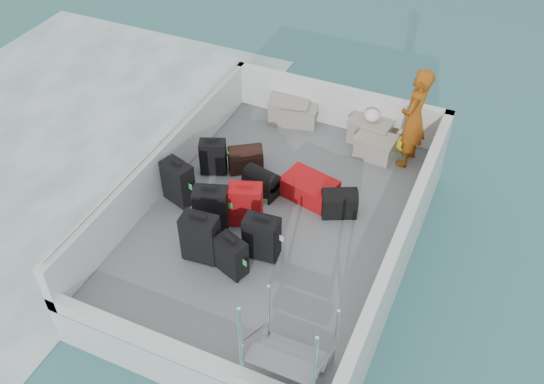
{
  "coord_description": "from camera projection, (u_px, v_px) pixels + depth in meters",
  "views": [
    {
      "loc": [
        2.39,
        -5.43,
        6.34
      ],
      "look_at": [
        -0.08,
        0.07,
        1.0
      ],
      "focal_mm": 40.0,
      "sensor_mm": 36.0,
      "label": 1
    }
  ],
  "objects": [
    {
      "name": "duffel_1",
      "position": [
        262.0,
        185.0,
        8.5
      ],
      "size": [
        0.53,
        0.39,
        0.32
      ],
      "primitive_type": null,
      "rotation": [
        0.0,
        0.0,
        -0.21
      ],
      "color": "black",
      "rests_on": "deck"
    },
    {
      "name": "suitcase_7",
      "position": [
        262.0,
        238.0,
        7.52
      ],
      "size": [
        0.46,
        0.29,
        0.62
      ],
      "primitive_type": "cube",
      "rotation": [
        0.0,
        0.0,
        0.1
      ],
      "color": "black",
      "rests_on": "deck"
    },
    {
      "name": "suitcase_6",
      "position": [
        231.0,
        256.0,
        7.34
      ],
      "size": [
        0.44,
        0.34,
        0.54
      ],
      "primitive_type": "cube",
      "rotation": [
        0.0,
        0.0,
        -0.34
      ],
      "color": "black",
      "rests_on": "deck"
    },
    {
      "name": "suitcase_2",
      "position": [
        213.0,
        157.0,
        8.79
      ],
      "size": [
        0.43,
        0.35,
        0.55
      ],
      "primitive_type": "cube",
      "rotation": [
        0.0,
        0.0,
        0.39
      ],
      "color": "black",
      "rests_on": "deck"
    },
    {
      "name": "passenger",
      "position": [
        414.0,
        118.0,
        8.64
      ],
      "size": [
        0.45,
        0.62,
        1.56
      ],
      "primitive_type": "imported",
      "rotation": [
        0.0,
        0.0,
        -1.71
      ],
      "color": "#CF6413",
      "rests_on": "deck"
    },
    {
      "name": "yellow_bag",
      "position": [
        403.0,
        144.0,
        9.3
      ],
      "size": [
        0.28,
        0.26,
        0.22
      ],
      "primitive_type": "ellipsoid",
      "color": "yellow",
      "rests_on": "deck"
    },
    {
      "name": "deck_fittings",
      "position": [
        290.0,
        221.0,
        7.66
      ],
      "size": [
        3.6,
        5.0,
        0.9
      ],
      "color": "silver",
      "rests_on": "deck"
    },
    {
      "name": "ferry_hull",
      "position": [
        275.0,
        234.0,
        8.44
      ],
      "size": [
        3.6,
        5.0,
        0.6
      ],
      "primitive_type": "cube",
      "color": "silver",
      "rests_on": "ground"
    },
    {
      "name": "wake_foam",
      "position": [
        13.0,
        163.0,
        10.11
      ],
      "size": [
        10.0,
        10.0,
        0.0
      ],
      "primitive_type": "plane",
      "color": "white",
      "rests_on": "ground"
    },
    {
      "name": "duffel_2",
      "position": [
        339.0,
        204.0,
        8.2
      ],
      "size": [
        0.56,
        0.48,
        0.32
      ],
      "primitive_type": null,
      "rotation": [
        0.0,
        0.0,
        0.46
      ],
      "color": "black",
      "rests_on": "deck"
    },
    {
      "name": "suitcase_8",
      "position": [
        309.0,
        188.0,
        8.47
      ],
      "size": [
        0.83,
        0.64,
        0.29
      ],
      "primitive_type": "cube",
      "rotation": [
        0.0,
        0.0,
        1.35
      ],
      "color": "#AF0D15",
      "rests_on": "deck"
    },
    {
      "name": "suitcase_1",
      "position": [
        178.0,
        183.0,
        8.28
      ],
      "size": [
        0.49,
        0.37,
        0.65
      ],
      "primitive_type": "cube",
      "rotation": [
        0.0,
        0.0,
        -0.31
      ],
      "color": "black",
      "rests_on": "deck"
    },
    {
      "name": "duffel_0",
      "position": [
        246.0,
        160.0,
        8.92
      ],
      "size": [
        0.58,
        0.53,
        0.32
      ],
      "primitive_type": null,
      "rotation": [
        0.0,
        0.0,
        0.6
      ],
      "color": "black",
      "rests_on": "deck"
    },
    {
      "name": "suitcase_5",
      "position": [
        245.0,
        205.0,
        7.97
      ],
      "size": [
        0.51,
        0.4,
        0.61
      ],
      "primitive_type": "cube",
      "rotation": [
        0.0,
        0.0,
        0.34
      ],
      "color": "#AF0D15",
      "rests_on": "deck"
    },
    {
      "name": "crate_1",
      "position": [
        299.0,
        115.0,
        9.79
      ],
      "size": [
        0.61,
        0.49,
        0.32
      ],
      "primitive_type": "cube",
      "rotation": [
        0.0,
        0.0,
        0.24
      ],
      "color": "gray",
      "rests_on": "deck"
    },
    {
      "name": "crate_2",
      "position": [
        370.0,
        131.0,
        9.42
      ],
      "size": [
        0.65,
        0.48,
        0.37
      ],
      "primitive_type": "cube",
      "rotation": [
        0.0,
        0.0,
        -0.1
      ],
      "color": "gray",
      "rests_on": "deck"
    },
    {
      "name": "suitcase_3",
      "position": [
        201.0,
        238.0,
        7.46
      ],
      "size": [
        0.47,
        0.3,
        0.69
      ],
      "primitive_type": "cube",
      "rotation": [
        0.0,
        0.0,
        0.09
      ],
      "color": "black",
      "rests_on": "deck"
    },
    {
      "name": "crate_3",
      "position": [
        375.0,
        147.0,
        9.14
      ],
      "size": [
        0.58,
        0.42,
        0.33
      ],
      "primitive_type": "cube",
      "rotation": [
        0.0,
        0.0,
        -0.08
      ],
      "color": "gray",
      "rests_on": "deck"
    },
    {
      "name": "suitcase_4",
      "position": [
        211.0,
        209.0,
        7.89
      ],
      "size": [
        0.5,
        0.39,
        0.65
      ],
      "primitive_type": "cube",
      "rotation": [
        0.0,
        0.0,
        0.34
      ],
      "color": "black",
      "rests_on": "deck"
    },
    {
      "name": "white_bag",
      "position": [
        372.0,
        117.0,
        9.24
      ],
      "size": [
        0.24,
        0.24,
        0.18
      ],
      "primitive_type": "ellipsoid",
      "color": "white",
      "rests_on": "crate_2"
    },
    {
      "name": "crate_0",
      "position": [
        289.0,
        111.0,
        9.84
      ],
      "size": [
        0.69,
        0.55,
        0.37
      ],
      "primitive_type": "cube",
      "rotation": [
        0.0,
        0.0,
        0.22
      ],
      "color": "gray",
      "rests_on": "deck"
    },
    {
      "name": "ground",
      "position": [
        275.0,
        249.0,
        8.64
      ],
      "size": [
        160.0,
        160.0,
        0.0
      ],
      "primitive_type": "plane",
      "color": "#16474E",
      "rests_on": "ground"
    },
    {
      "name": "deck",
      "position": [
        275.0,
        218.0,
        8.24
      ],
      "size": [
        3.3,
        4.7,
        0.02
      ],
      "primitive_type": "cube",
      "color": "slate",
      "rests_on": "ferry_hull"
    }
  ]
}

